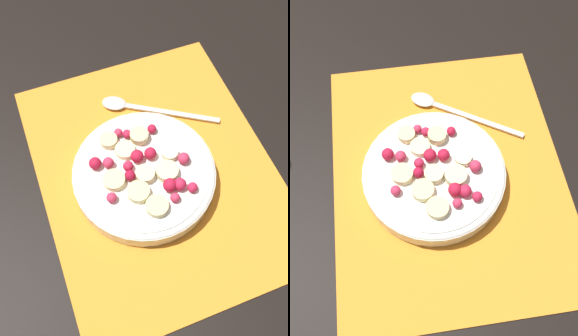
# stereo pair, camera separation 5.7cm
# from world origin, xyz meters

# --- Properties ---
(ground_plane) EXTENTS (3.00, 3.00, 0.00)m
(ground_plane) POSITION_xyz_m (0.00, 0.00, 0.00)
(ground_plane) COLOR black
(placemat) EXTENTS (0.48, 0.38, 0.01)m
(placemat) POSITION_xyz_m (0.00, 0.00, 0.00)
(placemat) COLOR orange
(placemat) RESTS_ON ground_plane
(fruit_bowl) EXTENTS (0.23, 0.23, 0.05)m
(fruit_bowl) POSITION_xyz_m (0.01, -0.03, 0.03)
(fruit_bowl) COLOR silver
(fruit_bowl) RESTS_ON placemat
(spoon) EXTENTS (0.13, 0.19, 0.01)m
(spoon) POSITION_xyz_m (-0.13, 0.01, 0.01)
(spoon) COLOR silver
(spoon) RESTS_ON placemat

